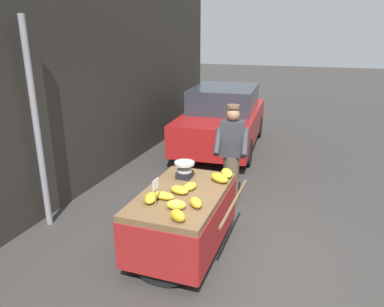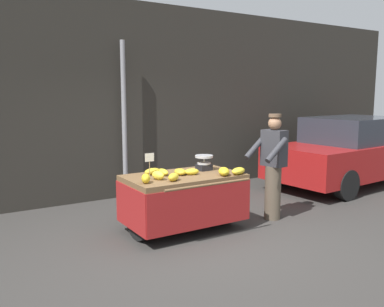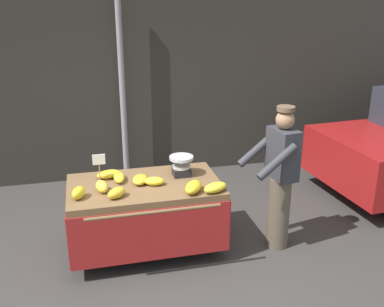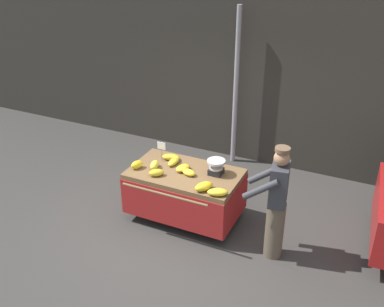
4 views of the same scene
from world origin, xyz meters
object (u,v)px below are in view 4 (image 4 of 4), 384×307
object	(u,v)px
banana_bunch_1	(137,165)
vendor_person	(276,203)
banana_bunch_5	(218,192)
banana_bunch_7	(156,173)
banana_bunch_8	(171,157)
street_pole	(236,89)
price_sign	(161,148)
weighing_scale	(216,167)
banana_bunch_3	(154,165)
banana_bunch_0	(189,172)
banana_bunch_2	(174,162)
banana_bunch_6	(183,168)
banana_bunch_4	(204,186)
banana_cart	(185,185)

from	to	relation	value
banana_bunch_1	vendor_person	size ratio (longest dim) A/B	0.12
banana_bunch_5	vendor_person	world-z (taller)	vendor_person
banana_bunch_7	vendor_person	world-z (taller)	vendor_person
banana_bunch_7	banana_bunch_8	world-z (taller)	banana_bunch_7
street_pole	banana_bunch_1	distance (m)	2.57
street_pole	price_sign	size ratio (longest dim) A/B	8.86
weighing_scale	banana_bunch_3	distance (m)	0.96
banana_bunch_0	banana_bunch_2	world-z (taller)	banana_bunch_0
weighing_scale	banana_bunch_6	world-z (taller)	weighing_scale
banana_bunch_6	banana_bunch_8	size ratio (longest dim) A/B	0.92
banana_bunch_2	banana_bunch_3	xyz separation A→B (m)	(-0.21, -0.25, 0.01)
vendor_person	banana_bunch_5	bearing A→B (deg)	-171.25
banana_bunch_4	vendor_person	world-z (taller)	vendor_person
price_sign	banana_bunch_1	xyz separation A→B (m)	(-0.24, -0.36, -0.18)
street_pole	banana_bunch_7	xyz separation A→B (m)	(-0.33, -2.47, -0.60)
street_pole	weighing_scale	size ratio (longest dim) A/B	10.75
banana_cart	banana_bunch_3	distance (m)	0.56
banana_cart	banana_bunch_8	world-z (taller)	banana_bunch_8
banana_bunch_1	banana_bunch_3	distance (m)	0.27
banana_bunch_1	banana_bunch_6	distance (m)	0.72
street_pole	banana_bunch_3	size ratio (longest dim) A/B	13.43
banana_bunch_3	vendor_person	distance (m)	1.99
banana_bunch_7	banana_bunch_8	xyz separation A→B (m)	(-0.05, 0.56, -0.01)
banana_bunch_1	banana_bunch_3	bearing A→B (deg)	25.29
banana_bunch_2	banana_bunch_3	distance (m)	0.33
banana_cart	banana_bunch_6	world-z (taller)	banana_bunch_6
street_pole	weighing_scale	distance (m)	2.16
banana_bunch_0	weighing_scale	bearing A→B (deg)	30.28
banana_bunch_5	banana_cart	bearing A→B (deg)	150.73
price_sign	banana_bunch_8	distance (m)	0.25
banana_bunch_5	banana_bunch_2	bearing A→B (deg)	150.61
banana_bunch_1	banana_bunch_4	size ratio (longest dim) A/B	0.69
price_sign	banana_bunch_2	size ratio (longest dim) A/B	1.17
banana_bunch_3	banana_bunch_8	distance (m)	0.38
banana_bunch_8	vendor_person	distance (m)	1.97
banana_bunch_2	weighing_scale	bearing A→B (deg)	-0.55
weighing_scale	banana_bunch_2	size ratio (longest dim) A/B	0.96
banana_bunch_1	banana_bunch_7	distance (m)	0.39
street_pole	banana_bunch_7	size ratio (longest dim) A/B	13.24
banana_bunch_1	street_pole	bearing A→B (deg)	73.45
banana_bunch_6	vendor_person	bearing A→B (deg)	-10.86
banana_bunch_6	banana_bunch_8	world-z (taller)	banana_bunch_8
price_sign	weighing_scale	bearing A→B (deg)	-0.19
banana_bunch_5	banana_bunch_7	size ratio (longest dim) A/B	1.28
banana_bunch_7	vendor_person	bearing A→B (deg)	0.48
banana_cart	price_sign	size ratio (longest dim) A/B	5.07
banana_cart	banana_bunch_6	distance (m)	0.28
banana_bunch_2	banana_bunch_4	size ratio (longest dim) A/B	1.00
banana_bunch_3	banana_bunch_4	world-z (taller)	banana_bunch_3
banana_bunch_5	banana_bunch_4	bearing A→B (deg)	168.95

